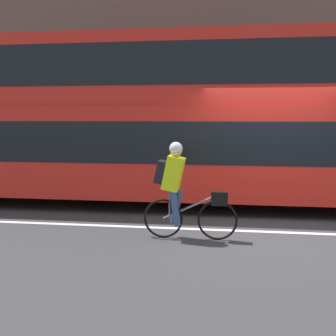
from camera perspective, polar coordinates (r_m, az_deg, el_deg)
name	(u,v)px	position (r m, az deg, el deg)	size (l,w,h in m)	color
ground_plane	(270,230)	(8.38, 12.34, -7.38)	(80.00, 80.00, 0.00)	#38383A
road_center_line	(271,232)	(8.23, 12.40, -7.62)	(50.00, 0.14, 0.01)	silver
sidewalk_curb	(259,180)	(14.42, 10.99, -1.42)	(60.00, 2.52, 0.11)	#A8A399
building_facade	(260,22)	(16.00, 11.21, 17.04)	(60.00, 0.30, 9.95)	brown
bus	(133,114)	(10.45, -4.34, 6.61)	(11.26, 2.49, 3.65)	black
cyclist_on_bike	(180,187)	(7.47, 1.46, -2.28)	(1.51, 0.32, 1.56)	black
trash_bin	(55,160)	(15.42, -13.59, 0.97)	(0.51, 0.51, 0.94)	#515156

